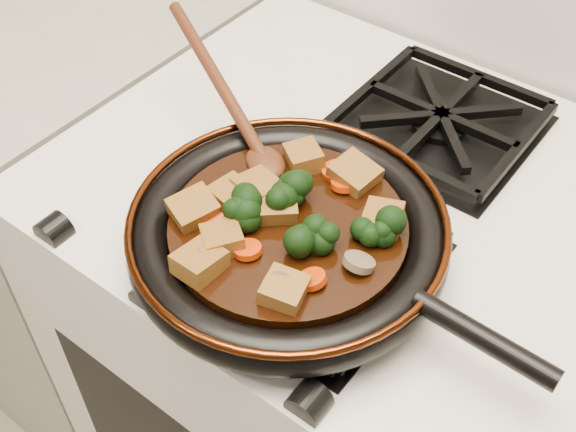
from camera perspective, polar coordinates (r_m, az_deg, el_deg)
The scene contains 31 objects.
stove at distance 1.21m, azimuth 5.30°, elevation -13.33°, with size 0.76×0.60×0.90m, color silver.
burner_grate_front at distance 0.77m, azimuth 1.83°, elevation -2.94°, with size 0.23×0.23×0.03m, color black, non-canonical shape.
burner_grate_back at distance 0.95m, azimuth 11.93°, elevation 7.38°, with size 0.23×0.23×0.03m, color black, non-canonical shape.
skillet at distance 0.74m, azimuth 0.13°, elevation -1.47°, with size 0.46×0.33×0.05m.
braising_sauce at distance 0.74m, azimuth -0.00°, elevation -1.13°, with size 0.24×0.24×0.02m, color black.
tofu_cube_0 at distance 0.71m, azimuth -5.19°, elevation -1.85°, with size 0.04×0.04×0.02m, color brown.
tofu_cube_1 at distance 0.67m, azimuth -0.30°, elevation -5.91°, with size 0.04×0.04×0.02m, color brown.
tofu_cube_2 at distance 0.74m, azimuth -1.14°, elevation 0.82°, with size 0.04×0.05×0.02m, color brown.
tofu_cube_3 at distance 0.75m, azimuth -4.53°, elevation 1.74°, with size 0.04×0.04×0.02m, color brown.
tofu_cube_4 at distance 0.73m, azimuth 7.50°, elevation -0.19°, with size 0.04×0.04×0.02m, color brown.
tofu_cube_5 at distance 0.69m, azimuth -7.00°, elevation -3.65°, with size 0.04×0.04×0.02m, color brown.
tofu_cube_6 at distance 0.79m, azimuth 1.27°, elevation 4.63°, with size 0.04×0.04×0.02m, color brown.
tofu_cube_7 at distance 0.77m, azimuth 5.27°, elevation 3.25°, with size 0.04×0.05×0.02m, color brown.
tofu_cube_8 at distance 0.74m, azimuth -7.44°, elevation 0.49°, with size 0.04×0.04×0.02m, color brown.
tofu_cube_9 at distance 0.75m, azimuth -2.38°, elevation 2.06°, with size 0.04×0.05×0.02m, color brown.
broccoli_floret_0 at distance 0.70m, azimuth 2.24°, elevation -2.40°, with size 0.06×0.06×0.05m, color black, non-canonical shape.
broccoli_floret_1 at distance 0.73m, azimuth -3.15°, elevation 0.38°, with size 0.06×0.06×0.05m, color black, non-canonical shape.
broccoli_floret_2 at distance 0.73m, azimuth -3.74°, elevation 0.06°, with size 0.06×0.06×0.05m, color black, non-canonical shape.
broccoli_floret_3 at distance 0.72m, azimuth 6.81°, elevation -1.06°, with size 0.06×0.06×0.05m, color black, non-canonical shape.
broccoli_floret_4 at distance 0.74m, azimuth 0.09°, elevation 1.79°, with size 0.06×0.06×0.06m, color black, non-canonical shape.
broccoli_floret_5 at distance 0.74m, azimuth -0.58°, elevation 1.20°, with size 0.06×0.06×0.05m, color black, non-canonical shape.
carrot_coin_0 at distance 0.75m, azimuth -0.82°, elevation 1.14°, with size 0.03×0.03×0.01m, color red.
carrot_coin_1 at distance 0.73m, azimuth -6.05°, elevation -0.37°, with size 0.03×0.03×0.01m, color red.
carrot_coin_2 at distance 0.78m, azimuth 3.85°, elevation 3.56°, with size 0.03×0.03×0.01m, color red.
carrot_coin_3 at distance 0.70m, azimuth -3.23°, elevation -2.68°, with size 0.03×0.03×0.01m, color red.
carrot_coin_4 at distance 0.68m, azimuth 1.91°, elevation -5.02°, with size 0.03×0.03×0.01m, color red.
carrot_coin_5 at distance 0.77m, azimuth 4.43°, elevation 2.50°, with size 0.03×0.03×0.01m, color red.
mushroom_slice_0 at distance 0.67m, azimuth -0.74°, elevation -5.70°, with size 0.03×0.03×0.01m, color brown.
mushroom_slice_1 at distance 0.69m, azimuth 5.62°, elevation -3.66°, with size 0.03×0.03×0.01m, color brown.
mushroom_slice_2 at distance 0.70m, azimuth -6.11°, elevation -3.10°, with size 0.03×0.03×0.01m, color brown.
wooden_spoon at distance 0.83m, azimuth -4.14°, elevation 8.23°, with size 0.16×0.09×0.26m.
Camera 1 is at (0.28, 1.14, 1.49)m, focal length 45.00 mm.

